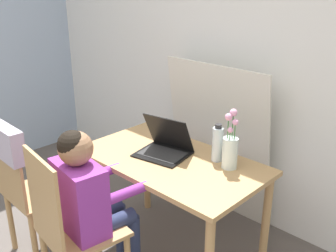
# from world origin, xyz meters

# --- Properties ---
(wall_back) EXTENTS (6.40, 0.05, 2.50)m
(wall_back) POSITION_xyz_m (0.00, 2.23, 1.25)
(wall_back) COLOR white
(wall_back) RESTS_ON ground_plane
(dining_table) EXTENTS (1.15, 0.65, 0.70)m
(dining_table) POSITION_xyz_m (0.00, 1.45, 0.61)
(dining_table) COLOR tan
(dining_table) RESTS_ON ground_plane
(chair_occupied) EXTENTS (0.45, 0.45, 0.95)m
(chair_occupied) POSITION_xyz_m (-0.10, 0.78, 0.49)
(chair_occupied) COLOR tan
(chair_occupied) RESTS_ON ground_plane
(chair_spare) EXTENTS (0.41, 0.44, 0.96)m
(chair_spare) POSITION_xyz_m (-0.63, 0.79, 0.64)
(chair_spare) COLOR tan
(chair_spare) RESTS_ON ground_plane
(person_seated) EXTENTS (0.39, 0.46, 1.04)m
(person_seated) POSITION_xyz_m (-0.08, 0.90, 0.66)
(person_seated) COLOR purple
(person_seated) RESTS_ON ground_plane
(laptop) EXTENTS (0.35, 0.32, 0.24)m
(laptop) POSITION_xyz_m (-0.08, 1.48, 0.76)
(laptop) COLOR black
(laptop) RESTS_ON dining_table
(flower_vase) EXTENTS (0.09, 0.09, 0.35)m
(flower_vase) POSITION_xyz_m (0.32, 1.60, 0.83)
(flower_vase) COLOR silver
(flower_vase) RESTS_ON dining_table
(water_bottle) EXTENTS (0.07, 0.07, 0.23)m
(water_bottle) POSITION_xyz_m (0.21, 1.63, 0.81)
(water_bottle) COLOR silver
(water_bottle) RESTS_ON dining_table
(cardboard_panel) EXTENTS (0.87, 0.18, 1.18)m
(cardboard_panel) POSITION_xyz_m (-0.11, 2.08, 0.59)
(cardboard_panel) COLOR silver
(cardboard_panel) RESTS_ON ground_plane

